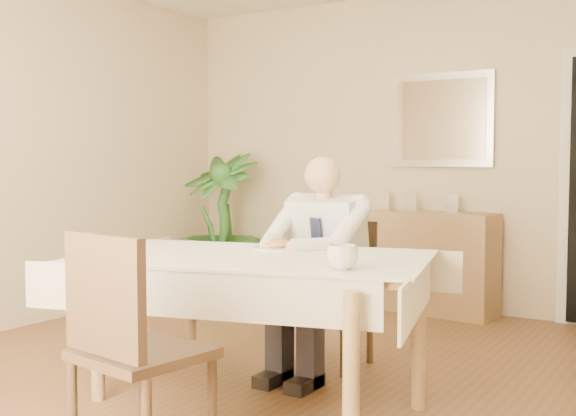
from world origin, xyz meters
The scene contains 16 objects.
room centered at (0.00, 0.00, 1.30)m, with size 5.00×5.02×2.60m.
mirror centered at (0.15, 2.47, 1.55)m, with size 0.86×0.04×0.76m.
dining_table centered at (0.17, -0.23, 0.67)m, with size 1.96×1.44×0.75m.
chair_far centered at (0.17, 0.64, 0.48)m, with size 0.41×0.41×0.86m.
chair_near centered at (0.21, -1.17, 0.54)m, with size 0.52×0.52×0.95m.
seated_man centered at (0.17, 0.36, 0.69)m, with size 0.48×0.72×1.24m.
plate centered at (0.15, 0.01, 0.76)m, with size 0.26×0.26×0.02m, color white.
food centered at (0.15, 0.01, 0.78)m, with size 0.14×0.14×0.06m, color brown.
knife centered at (0.19, -0.05, 0.78)m, with size 0.01×0.01×0.13m, color silver.
fork centered at (0.11, -0.05, 0.78)m, with size 0.01×0.01×0.13m, color silver.
coffee_mug centered at (0.75, -0.42, 0.81)m, with size 0.14×0.14×0.11m, color white.
sideboard centered at (0.15, 2.32, 0.41)m, with size 1.02×0.35×0.81m, color olive.
photo_frame_left centered at (-0.31, 2.39, 0.88)m, with size 0.10×0.02×0.14m, color silver.
photo_frame_center centered at (-0.06, 2.37, 0.88)m, with size 0.10×0.02×0.14m, color silver.
photo_frame_right centered at (0.28, 2.39, 0.88)m, with size 0.10×0.02×0.14m, color silver.
potted_palm centered at (-1.74, 2.01, 0.65)m, with size 0.72×0.72×1.29m, color #26591E.
Camera 1 is at (2.17, -3.17, 1.23)m, focal length 45.00 mm.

